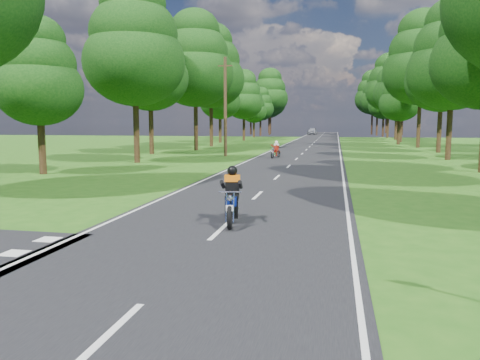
# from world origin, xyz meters

# --- Properties ---
(ground) EXTENTS (160.00, 160.00, 0.00)m
(ground) POSITION_xyz_m (0.00, 0.00, 0.00)
(ground) COLOR #215413
(ground) RESTS_ON ground
(main_road) EXTENTS (7.00, 140.00, 0.02)m
(main_road) POSITION_xyz_m (0.00, 50.00, 0.01)
(main_road) COLOR black
(main_road) RESTS_ON ground
(road_markings) EXTENTS (7.40, 140.00, 0.01)m
(road_markings) POSITION_xyz_m (-0.14, 48.13, 0.02)
(road_markings) COLOR silver
(road_markings) RESTS_ON main_road
(treeline) EXTENTS (40.00, 115.35, 14.78)m
(treeline) POSITION_xyz_m (1.43, 60.06, 8.25)
(treeline) COLOR black
(treeline) RESTS_ON ground
(telegraph_pole) EXTENTS (1.20, 0.26, 8.00)m
(telegraph_pole) POSITION_xyz_m (-6.00, 28.00, 4.07)
(telegraph_pole) COLOR #382616
(telegraph_pole) RESTS_ON ground
(rider_near_blue) EXTENTS (0.91, 1.98, 1.59)m
(rider_near_blue) POSITION_xyz_m (0.11, 2.96, 0.82)
(rider_near_blue) COLOR navy
(rider_near_blue) RESTS_ON main_road
(rider_far_red) EXTENTS (0.91, 1.69, 1.34)m
(rider_far_red) POSITION_xyz_m (-1.70, 26.79, 0.69)
(rider_far_red) COLOR #98140B
(rider_far_red) RESTS_ON main_road
(distant_car) EXTENTS (2.38, 4.71, 1.54)m
(distant_car) POSITION_xyz_m (-2.25, 95.58, 0.79)
(distant_car) COLOR #B9BBC1
(distant_car) RESTS_ON main_road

